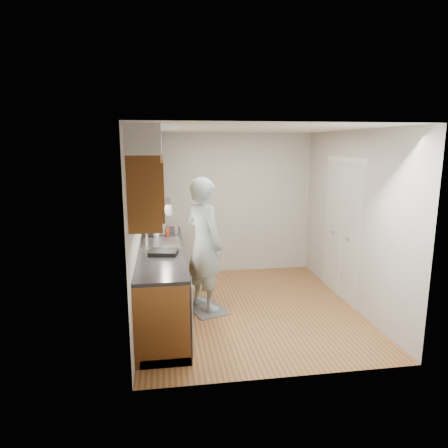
% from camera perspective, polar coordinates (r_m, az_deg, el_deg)
% --- Properties ---
extents(floor, '(3.50, 3.50, 0.00)m').
position_cam_1_polar(floor, '(5.85, 3.48, -11.88)').
color(floor, '#9F683C').
rests_on(floor, ground).
extents(ceiling, '(3.50, 3.50, 0.00)m').
position_cam_1_polar(ceiling, '(5.38, 3.81, 13.42)').
color(ceiling, white).
rests_on(ceiling, wall_left).
extents(wall_left, '(0.02, 3.50, 2.50)m').
position_cam_1_polar(wall_left, '(5.36, -12.22, -0.24)').
color(wall_left, '#BAB7AF').
rests_on(wall_left, floor).
extents(wall_right, '(0.02, 3.50, 2.50)m').
position_cam_1_polar(wall_right, '(5.97, 17.84, 0.64)').
color(wall_right, '#BAB7AF').
rests_on(wall_right, floor).
extents(wall_back, '(3.00, 0.02, 2.50)m').
position_cam_1_polar(wall_back, '(7.17, 0.67, 2.90)').
color(wall_back, '#BAB7AF').
rests_on(wall_back, floor).
extents(counter, '(0.64, 2.80, 1.30)m').
position_cam_1_polar(counter, '(5.55, -8.76, -7.87)').
color(counter, brown).
rests_on(counter, floor).
extents(upper_cabinets, '(0.47, 2.80, 1.21)m').
position_cam_1_polar(upper_cabinets, '(5.31, -10.68, 7.32)').
color(upper_cabinets, brown).
rests_on(upper_cabinets, wall_left).
extents(closet_door, '(0.02, 1.22, 2.05)m').
position_cam_1_polar(closet_door, '(6.28, 16.41, -0.87)').
color(closet_door, silver).
rests_on(closet_door, wall_right).
extents(floor_mat, '(0.66, 0.84, 0.01)m').
position_cam_1_polar(floor_mat, '(5.84, -2.76, -11.83)').
color(floor_mat, slate).
rests_on(floor_mat, floor).
extents(person, '(0.82, 0.89, 2.11)m').
position_cam_1_polar(person, '(5.51, -2.87, -1.64)').
color(person, '#92ACB2').
rests_on(person, floor_mat).
extents(soap_bottle_a, '(0.12, 0.12, 0.25)m').
position_cam_1_polar(soap_bottle_a, '(6.03, -9.69, -0.68)').
color(soap_bottle_a, silver).
rests_on(soap_bottle_a, counter).
extents(soap_bottle_b, '(0.11, 0.11, 0.21)m').
position_cam_1_polar(soap_bottle_b, '(6.24, -8.76, -0.41)').
color(soap_bottle_b, silver).
rests_on(soap_bottle_b, counter).
extents(soda_can, '(0.09, 0.09, 0.12)m').
position_cam_1_polar(soda_can, '(6.11, -8.10, -1.06)').
color(soda_can, '#C73E22').
rests_on(soda_can, counter).
extents(steel_can, '(0.08, 0.08, 0.13)m').
position_cam_1_polar(steel_can, '(6.19, -6.89, -0.84)').
color(steel_can, '#A5A5AA').
rests_on(steel_can, counter).
extents(dish_rack, '(0.39, 0.34, 0.05)m').
position_cam_1_polar(dish_rack, '(5.09, -8.66, -4.03)').
color(dish_rack, black).
rests_on(dish_rack, counter).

